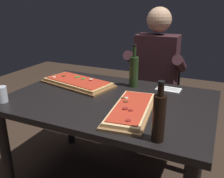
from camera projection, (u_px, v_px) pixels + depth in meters
dining_table at (109, 110)px, 1.73m from camera, size 1.40×0.96×0.74m
pizza_rectangular_front at (78, 82)px, 1.96m from camera, size 0.63×0.40×0.05m
pizza_rectangular_left at (131, 109)px, 1.47m from camera, size 0.30×0.58×0.05m
wine_bottle_dark at (134, 71)px, 1.88m from camera, size 0.07×0.07×0.33m
oil_bottle_amber at (159, 117)px, 1.13m from camera, size 0.06×0.06×0.30m
tumbler_near_camera at (2, 94)px, 1.61m from camera, size 0.07×0.07×0.11m
napkin_cutlery_set at (168, 89)px, 1.85m from camera, size 0.18×0.12×0.01m
diner_chair at (156, 95)px, 2.46m from camera, size 0.44×0.44×0.87m
seated_diner at (155, 73)px, 2.27m from camera, size 0.53×0.41×1.33m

